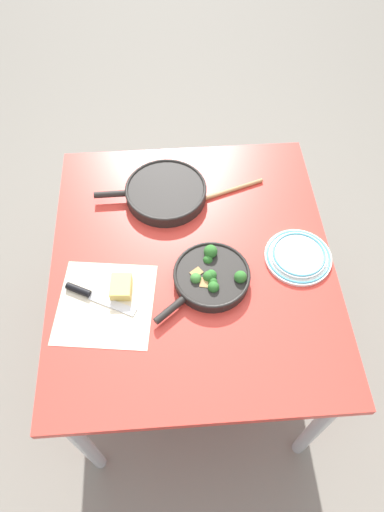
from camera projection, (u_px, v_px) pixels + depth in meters
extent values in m
plane|color=slate|center=(192.00, 347.00, 2.20)|extent=(14.00, 14.00, 0.00)
cube|color=red|center=(192.00, 262.00, 1.57)|extent=(1.09, 0.96, 0.03)
cylinder|color=#BCBCC1|center=(317.00, 426.00, 1.64)|extent=(0.05, 0.05, 0.75)
cylinder|color=#BCBCC1|center=(272.00, 216.00, 2.18)|extent=(0.05, 0.05, 0.75)
cylinder|color=#BCBCC1|center=(83.00, 443.00, 1.61)|extent=(0.05, 0.05, 0.75)
cylinder|color=#BCBCC1|center=(96.00, 226.00, 2.15)|extent=(0.05, 0.05, 0.75)
cylinder|color=black|center=(212.00, 277.00, 1.50)|extent=(0.25, 0.25, 0.04)
torus|color=black|center=(212.00, 274.00, 1.48)|extent=(0.25, 0.25, 0.01)
cylinder|color=black|center=(170.00, 310.00, 1.42)|extent=(0.09, 0.11, 0.02)
cylinder|color=#245B1C|center=(213.00, 291.00, 1.47)|extent=(0.01, 0.01, 0.02)
sphere|color=#2D6B28|center=(213.00, 287.00, 1.45)|extent=(0.04, 0.04, 0.04)
cylinder|color=#245B1C|center=(211.00, 279.00, 1.49)|extent=(0.01, 0.01, 0.02)
sphere|color=#2D6B28|center=(211.00, 275.00, 1.47)|extent=(0.04, 0.04, 0.04)
cylinder|color=#245B1C|center=(210.00, 280.00, 1.49)|extent=(0.01, 0.01, 0.02)
sphere|color=#2D6B28|center=(211.00, 277.00, 1.47)|extent=(0.03, 0.03, 0.03)
cylinder|color=#245B1C|center=(208.00, 263.00, 1.53)|extent=(0.01, 0.01, 0.02)
sphere|color=#2D6B28|center=(208.00, 260.00, 1.51)|extent=(0.03, 0.03, 0.03)
cylinder|color=#205218|center=(213.00, 285.00, 1.48)|extent=(0.01, 0.01, 0.02)
sphere|color=#286023|center=(213.00, 282.00, 1.47)|extent=(0.03, 0.03, 0.03)
cylinder|color=#357027|center=(196.00, 282.00, 1.49)|extent=(0.01, 0.01, 0.02)
sphere|color=#428438|center=(196.00, 278.00, 1.47)|extent=(0.04, 0.04, 0.04)
cylinder|color=#245B1C|center=(210.00, 256.00, 1.54)|extent=(0.02, 0.02, 0.03)
sphere|color=#2D6B28|center=(211.00, 251.00, 1.51)|extent=(0.05, 0.05, 0.05)
cylinder|color=#245B1C|center=(240.00, 281.00, 1.49)|extent=(0.01, 0.01, 0.02)
sphere|color=#2D6B28|center=(240.00, 277.00, 1.46)|extent=(0.04, 0.04, 0.04)
cylinder|color=#245B1C|center=(208.00, 280.00, 1.49)|extent=(0.01, 0.01, 0.02)
sphere|color=#2D6B28|center=(209.00, 276.00, 1.47)|extent=(0.04, 0.04, 0.04)
cube|color=#AD7F4C|center=(214.00, 284.00, 1.48)|extent=(0.04, 0.04, 0.03)
cube|color=#AD7F4C|center=(196.00, 275.00, 1.49)|extent=(0.04, 0.05, 0.03)
cube|color=#AD7F4C|center=(204.00, 285.00, 1.47)|extent=(0.04, 0.03, 0.03)
cube|color=olive|center=(221.00, 256.00, 1.54)|extent=(0.04, 0.04, 0.03)
cube|color=#9E703D|center=(217.00, 272.00, 1.50)|extent=(0.04, 0.03, 0.03)
cylinder|color=black|center=(166.00, 193.00, 1.70)|extent=(0.30, 0.30, 0.04)
torus|color=black|center=(166.00, 189.00, 1.68)|extent=(0.30, 0.30, 0.01)
cylinder|color=black|center=(110.00, 194.00, 1.68)|extent=(0.03, 0.12, 0.02)
cylinder|color=#E5CC60|center=(166.00, 193.00, 1.70)|extent=(0.25, 0.25, 0.02)
cylinder|color=#A87A4C|center=(226.00, 192.00, 1.72)|extent=(0.11, 0.29, 0.02)
ellipsoid|color=#A87A4C|center=(183.00, 205.00, 1.68)|extent=(0.06, 0.07, 0.02)
cube|color=beige|center=(106.00, 304.00, 1.46)|extent=(0.34, 0.34, 0.00)
cube|color=silver|center=(112.00, 304.00, 1.46)|extent=(0.10, 0.16, 0.01)
cylinder|color=black|center=(78.00, 290.00, 1.48)|extent=(0.06, 0.09, 0.02)
cube|color=#E0C15B|center=(121.00, 287.00, 1.47)|extent=(0.09, 0.07, 0.04)
cylinder|color=white|center=(298.00, 257.00, 1.56)|extent=(0.23, 0.23, 0.01)
torus|color=#4C9EB7|center=(298.00, 256.00, 1.55)|extent=(0.22, 0.22, 0.01)
cylinder|color=white|center=(299.00, 255.00, 1.55)|extent=(0.19, 0.19, 0.01)
torus|color=#4C9EB7|center=(299.00, 254.00, 1.54)|extent=(0.18, 0.18, 0.01)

